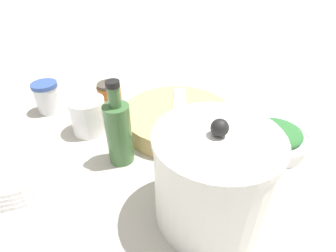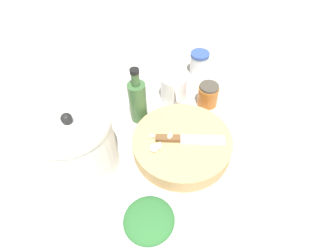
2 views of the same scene
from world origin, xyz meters
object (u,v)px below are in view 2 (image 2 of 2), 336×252
Objects in this scene: cutting_board at (182,144)px; chef_knife at (186,139)px; spice_jar at (199,63)px; honey_jar at (208,95)px; stock_pot at (78,145)px; garlic_cloves at (160,143)px; coffee_mug at (174,88)px; oil_bottle at (138,101)px; herb_bowl at (149,222)px; plate_stack at (130,74)px.

chef_knife reaches higher than cutting_board.
spice_jar is 0.18m from honey_jar.
cutting_board is 0.30m from stock_pot.
cutting_board is 0.08m from garlic_cloves.
coffee_mug is 0.64× the size of oil_bottle.
cutting_board is 0.23m from honey_jar.
spice_jar is at bearing -22.94° from herb_bowl.
spice_jar reaches higher than garlic_cloves.
stock_pot is at bearing 133.82° from oil_bottle.
stock_pot is at bearing 132.18° from spice_jar.
plate_stack is (0.00, 0.27, -0.03)m from spice_jar.
cutting_board is at bearing -27.92° from herb_bowl.
spice_jar reaches higher than honey_jar.
garlic_cloves reaches higher than herb_bowl.
honey_jar is at bearing -30.54° from herb_bowl.
plate_stack is at bearing 10.69° from garlic_cloves.
garlic_cloves is 0.61× the size of coffee_mug.
cutting_board is 1.42× the size of stock_pot.
herb_bowl is at bearing 157.06° from spice_jar.
chef_knife is at bearing -88.68° from stock_pot.
coffee_mug is 0.21m from plate_stack.
stock_pot reaches higher than cutting_board.
chef_knife is 0.30m from stock_pot.
herb_bowl is at bearing -20.89° from chef_knife.
coffee_mug reaches higher than spice_jar.
coffee_mug is at bearing -50.65° from stock_pot.
chef_knife is at bearing -140.79° from oil_bottle.
chef_knife is at bearing 161.87° from spice_jar.
cutting_board is at bearing -116.81° from chef_knife.
honey_jar is 0.25m from oil_bottle.
honey_jar is at bearing 158.93° from chef_knife.
stock_pot is at bearing 129.35° from coffee_mug.
stock_pot reaches higher than herb_bowl.
spice_jar is (0.37, -0.13, 0.02)m from cutting_board.
oil_bottle is at bearing 131.02° from spice_jar.
stock_pot is (-0.01, 0.30, 0.04)m from chef_knife.
oil_bottle reaches higher than spice_jar.
oil_bottle is 0.24m from stock_pot.
garlic_cloves is at bearing -89.74° from stock_pot.
chef_knife is 1.00× the size of plate_stack.
garlic_cloves is 0.39× the size of oil_bottle.
oil_bottle reaches higher than honey_jar.
spice_jar is 0.57m from stock_pot.
honey_jar reaches higher than cutting_board.
plate_stack is 1.01× the size of oil_bottle.
oil_bottle is 0.96× the size of stock_pot.
cutting_board is 0.23m from coffee_mug.
garlic_cloves is at bearing 162.17° from coffee_mug.
honey_jar is (0.19, -0.12, 0.02)m from cutting_board.
cutting_board is 0.20m from oil_bottle.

